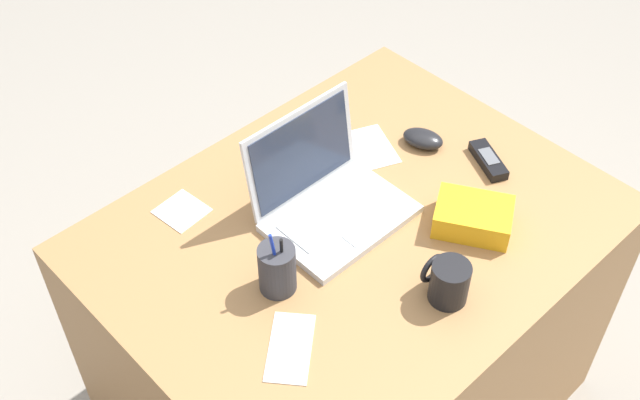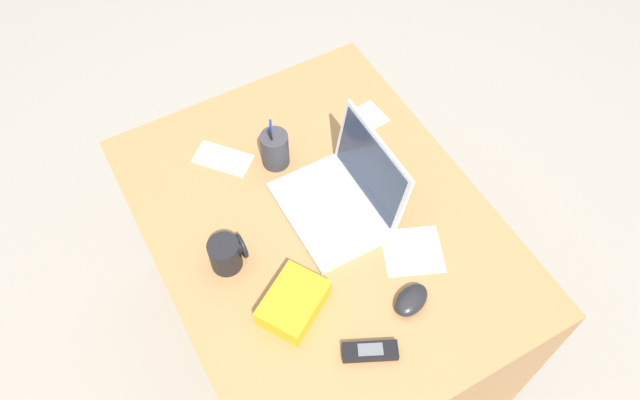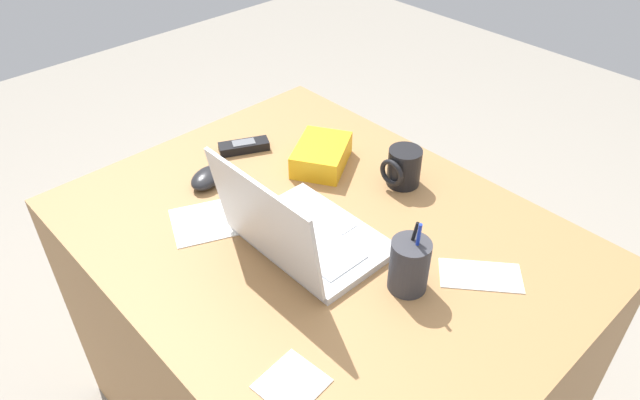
# 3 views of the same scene
# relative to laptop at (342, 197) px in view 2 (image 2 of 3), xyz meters

# --- Properties ---
(ground_plane) EXTENTS (6.00, 6.00, 0.00)m
(ground_plane) POSITION_rel_laptop_xyz_m (0.01, -0.07, -0.80)
(ground_plane) COLOR gray
(desk) EXTENTS (1.13, 0.88, 0.75)m
(desk) POSITION_rel_laptop_xyz_m (0.01, -0.07, -0.43)
(desk) COLOR #9E7042
(desk) RESTS_ON ground
(laptop) EXTENTS (0.32, 0.26, 0.23)m
(laptop) POSITION_rel_laptop_xyz_m (0.00, 0.00, 0.00)
(laptop) COLOR silver
(laptop) RESTS_ON desk
(computer_mouse) EXTENTS (0.10, 0.12, 0.04)m
(computer_mouse) POSITION_rel_laptop_xyz_m (0.33, 0.00, -0.03)
(computer_mouse) COLOR black
(computer_mouse) RESTS_ON desk
(coffee_mug_white) EXTENTS (0.08, 0.09, 0.10)m
(coffee_mug_white) POSITION_rel_laptop_xyz_m (0.01, -0.35, 0.00)
(coffee_mug_white) COLOR black
(coffee_mug_white) RESTS_ON desk
(cordless_phone) EXTENTS (0.10, 0.14, 0.03)m
(cordless_phone) POSITION_rel_laptop_xyz_m (0.39, -0.15, -0.04)
(cordless_phone) COLOR black
(cordless_phone) RESTS_ON desk
(pen_holder) EXTENTS (0.08, 0.08, 0.17)m
(pen_holder) POSITION_rel_laptop_xyz_m (-0.23, -0.09, 0.01)
(pen_holder) COLOR #333338
(pen_holder) RESTS_ON desk
(snack_bag) EXTENTS (0.19, 0.21, 0.06)m
(snack_bag) POSITION_rel_laptop_xyz_m (0.20, -0.26, -0.02)
(snack_bag) COLOR #F2AD19
(snack_bag) RESTS_ON desk
(paper_note_near_laptop) EXTENTS (0.18, 0.17, 0.00)m
(paper_note_near_laptop) POSITION_rel_laptop_xyz_m (-0.31, -0.22, -0.05)
(paper_note_near_laptop) COLOR white
(paper_note_near_laptop) RESTS_ON desk
(paper_note_left) EXTENTS (0.19, 0.20, 0.00)m
(paper_note_left) POSITION_rel_laptop_xyz_m (0.21, 0.09, -0.05)
(paper_note_left) COLOR white
(paper_note_left) RESTS_ON desk
(paper_note_right) EXTENTS (0.11, 0.11, 0.00)m
(paper_note_right) POSITION_rel_laptop_xyz_m (-0.24, 0.23, -0.05)
(paper_note_right) COLOR white
(paper_note_right) RESTS_ON desk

